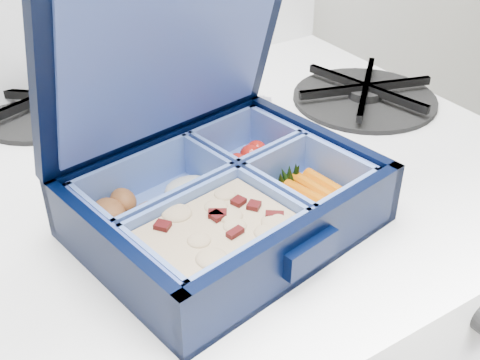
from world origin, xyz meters
TOP-DOWN VIEW (x-y plane):
  - bento_box at (-0.52, 1.58)m, footprint 0.27×0.23m
  - burner_grate at (-0.24, 1.71)m, footprint 0.22×0.22m
  - burner_grate_rear at (-0.58, 1.89)m, footprint 0.22×0.22m
  - fork at (-0.41, 1.71)m, footprint 0.13×0.14m

SIDE VIEW (x-z plane):
  - fork at x=-0.41m, z-range 0.87..0.87m
  - burner_grate_rear at x=-0.58m, z-range 0.87..0.89m
  - burner_grate at x=-0.24m, z-range 0.87..0.89m
  - bento_box at x=-0.52m, z-range 0.87..0.92m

